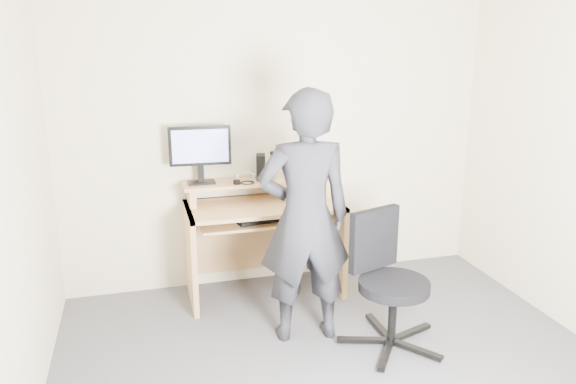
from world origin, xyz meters
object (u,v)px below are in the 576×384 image
person (305,218)px  desk (262,225)px  office_chair (387,276)px

person → desk: bearing=-77.8°
desk → office_chair: size_ratio=1.35×
desk → person: size_ratio=0.70×
desk → office_chair: bearing=-59.0°
desk → office_chair: (0.62, -1.02, -0.06)m
desk → office_chair: same height
desk → person: person is taller
desk → person: 0.86m
office_chair → person: 0.66m
office_chair → person: (-0.50, 0.23, 0.37)m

